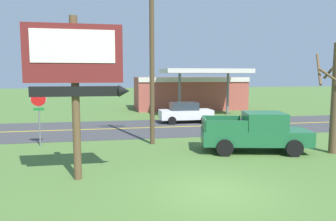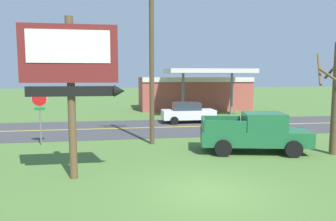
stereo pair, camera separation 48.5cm
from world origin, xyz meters
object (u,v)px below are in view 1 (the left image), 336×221
Objects in this scene: utility_pole at (152,50)px; bare_tree at (335,95)px; pickup_green_parked_on_lawn at (256,132)px; car_white_mid_lane at (185,112)px; stop_sign at (39,109)px; gas_station at (189,92)px; motel_sign at (76,69)px.

utility_pole reaches higher than bare_tree.
pickup_green_parked_on_lawn reaches higher than car_white_mid_lane.
utility_pole is 9.34m from car_white_mid_lane.
gas_station is (12.66, 17.15, -0.08)m from stop_sign.
gas_station is (10.10, 23.27, -2.05)m from motel_sign.
stop_sign is at bearing 112.72° from motel_sign.
utility_pole is at bearing -110.66° from gas_station.
utility_pole is 2.31× the size of car_white_mid_lane.
motel_sign reaches higher than car_white_mid_lane.
car_white_mid_lane is at bearing 61.26° from motel_sign.
motel_sign is 0.60× the size of utility_pole.
pickup_green_parked_on_lawn is at bearing 19.31° from motel_sign.
bare_tree reaches higher than stop_sign.
bare_tree reaches higher than car_white_mid_lane.
motel_sign is at bearing -121.56° from utility_pole.
stop_sign is 0.70× the size of car_white_mid_lane.
stop_sign is 0.55× the size of bare_tree.
pickup_green_parked_on_lawn is 1.31× the size of car_white_mid_lane.
stop_sign reaches higher than pickup_green_parked_on_lawn.
bare_tree is (14.35, -4.24, 0.81)m from stop_sign.
bare_tree is 0.97× the size of pickup_green_parked_on_lawn.
bare_tree reaches higher than gas_station.
car_white_mid_lane is at bearing 96.39° from pickup_green_parked_on_lawn.
stop_sign is at bearing 163.54° from bare_tree.
bare_tree is at bearing -15.99° from pickup_green_parked_on_lawn.
bare_tree is 12.22m from car_white_mid_lane.
pickup_green_parked_on_lawn is 10.16m from car_white_mid_lane.
motel_sign is 1.10× the size of bare_tree.
gas_station is 2.86× the size of car_white_mid_lane.
motel_sign is at bearing -118.74° from car_white_mid_lane.
gas_station is 20.48m from pickup_green_parked_on_lawn.
pickup_green_parked_on_lawn is (-3.54, 1.01, -1.87)m from bare_tree.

